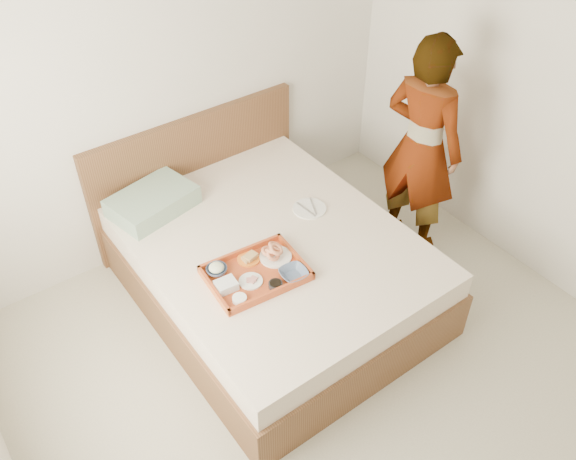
% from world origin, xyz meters
% --- Properties ---
extents(ground, '(3.50, 4.00, 0.01)m').
position_xyz_m(ground, '(0.00, 0.00, 0.00)').
color(ground, beige).
rests_on(ground, ground).
extents(wall_back, '(3.50, 0.01, 2.60)m').
position_xyz_m(wall_back, '(0.00, 2.00, 1.30)').
color(wall_back, silver).
rests_on(wall_back, ground).
extents(bed, '(1.65, 2.00, 0.53)m').
position_xyz_m(bed, '(0.09, 1.00, 0.27)').
color(bed, brown).
rests_on(bed, ground).
extents(headboard, '(1.65, 0.06, 0.95)m').
position_xyz_m(headboard, '(0.09, 1.97, 0.47)').
color(headboard, brown).
rests_on(headboard, ground).
extents(pillow, '(0.61, 0.47, 0.13)m').
position_xyz_m(pillow, '(-0.38, 1.72, 0.59)').
color(pillow, '#94AD92').
rests_on(pillow, bed).
extents(tray, '(0.61, 0.47, 0.05)m').
position_xyz_m(tray, '(-0.18, 0.79, 0.56)').
color(tray, '#B14E16').
rests_on(tray, bed).
extents(prawn_plate, '(0.21, 0.21, 0.01)m').
position_xyz_m(prawn_plate, '(-0.00, 0.84, 0.55)').
color(prawn_plate, white).
rests_on(prawn_plate, tray).
extents(navy_bowl_big, '(0.18, 0.18, 0.04)m').
position_xyz_m(navy_bowl_big, '(-0.01, 0.64, 0.57)').
color(navy_bowl_big, navy).
rests_on(navy_bowl_big, tray).
extents(sauce_dish, '(0.09, 0.09, 0.03)m').
position_xyz_m(sauce_dish, '(-0.15, 0.64, 0.56)').
color(sauce_dish, black).
rests_on(sauce_dish, tray).
extents(meat_plate, '(0.15, 0.15, 0.01)m').
position_xyz_m(meat_plate, '(-0.24, 0.75, 0.55)').
color(meat_plate, white).
rests_on(meat_plate, tray).
extents(bread_plate, '(0.15, 0.15, 0.01)m').
position_xyz_m(bread_plate, '(-0.15, 0.92, 0.55)').
color(bread_plate, orange).
rests_on(bread_plate, tray).
extents(salad_bowl, '(0.14, 0.14, 0.04)m').
position_xyz_m(salad_bowl, '(-0.36, 0.94, 0.57)').
color(salad_bowl, navy).
rests_on(salad_bowl, tray).
extents(plastic_tub, '(0.13, 0.11, 0.05)m').
position_xyz_m(plastic_tub, '(-0.38, 0.79, 0.57)').
color(plastic_tub, silver).
rests_on(plastic_tub, tray).
extents(cheese_round, '(0.09, 0.09, 0.03)m').
position_xyz_m(cheese_round, '(-0.37, 0.67, 0.56)').
color(cheese_round, white).
rests_on(cheese_round, tray).
extents(dinner_plate, '(0.27, 0.27, 0.01)m').
position_xyz_m(dinner_plate, '(0.46, 1.10, 0.54)').
color(dinner_plate, white).
rests_on(dinner_plate, bed).
extents(person, '(0.50, 0.66, 1.63)m').
position_xyz_m(person, '(1.26, 0.90, 0.81)').
color(person, white).
rests_on(person, ground).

